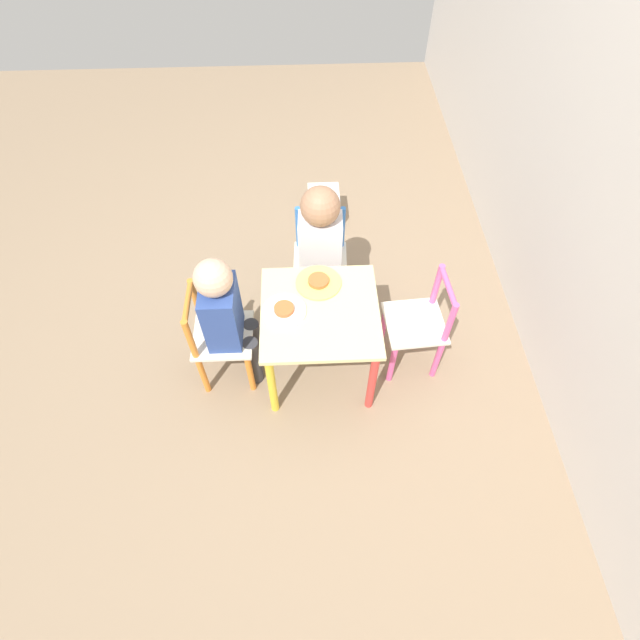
{
  "coord_description": "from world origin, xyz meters",
  "views": [
    {
      "loc": [
        1.28,
        -0.06,
        2.08
      ],
      "look_at": [
        0.0,
        0.0,
        0.38
      ],
      "focal_mm": 28.0,
      "sensor_mm": 36.0,
      "label": 1
    }
  ],
  "objects_px": {
    "kids_table": "(320,322)",
    "plate_left": "(319,282)",
    "chair_blue": "(320,261)",
    "child_front": "(227,314)",
    "chair_orange": "(219,338)",
    "plate_front": "(284,310)",
    "storage_bin": "(324,207)",
    "chair_pink": "(419,326)",
    "child_left": "(320,242)"
  },
  "relations": [
    {
      "from": "kids_table",
      "to": "chair_pink",
      "type": "distance_m",
      "value": 0.46
    },
    {
      "from": "chair_pink",
      "to": "kids_table",
      "type": "bearing_deg",
      "value": -90.0
    },
    {
      "from": "kids_table",
      "to": "plate_front",
      "type": "relative_size",
      "value": 2.69
    },
    {
      "from": "chair_blue",
      "to": "child_left",
      "type": "bearing_deg",
      "value": -90.0
    },
    {
      "from": "chair_orange",
      "to": "kids_table",
      "type": "bearing_deg",
      "value": -90.0
    },
    {
      "from": "plate_front",
      "to": "chair_blue",
      "type": "bearing_deg",
      "value": 159.28
    },
    {
      "from": "child_left",
      "to": "child_front",
      "type": "bearing_deg",
      "value": -133.6
    },
    {
      "from": "kids_table",
      "to": "storage_bin",
      "type": "xyz_separation_m",
      "value": [
        -1.05,
        0.07,
        -0.27
      ]
    },
    {
      "from": "chair_pink",
      "to": "plate_left",
      "type": "distance_m",
      "value": 0.5
    },
    {
      "from": "plate_front",
      "to": "storage_bin",
      "type": "bearing_deg",
      "value": 168.37
    },
    {
      "from": "plate_left",
      "to": "child_front",
      "type": "bearing_deg",
      "value": -69.08
    },
    {
      "from": "plate_left",
      "to": "kids_table",
      "type": "bearing_deg",
      "value": -0.0
    },
    {
      "from": "child_left",
      "to": "plate_left",
      "type": "xyz_separation_m",
      "value": [
        0.24,
        -0.02,
        -0.01
      ]
    },
    {
      "from": "chair_pink",
      "to": "plate_front",
      "type": "xyz_separation_m",
      "value": [
        0.03,
        -0.6,
        0.19
      ]
    },
    {
      "from": "child_left",
      "to": "kids_table",
      "type": "bearing_deg",
      "value": -90.0
    },
    {
      "from": "kids_table",
      "to": "child_front",
      "type": "xyz_separation_m",
      "value": [
        -0.0,
        -0.39,
        0.08
      ]
    },
    {
      "from": "storage_bin",
      "to": "child_front",
      "type": "bearing_deg",
      "value": -23.38
    },
    {
      "from": "chair_orange",
      "to": "chair_pink",
      "type": "height_order",
      "value": "same"
    },
    {
      "from": "child_front",
      "to": "plate_left",
      "type": "distance_m",
      "value": 0.41
    },
    {
      "from": "chair_pink",
      "to": "child_left",
      "type": "relative_size",
      "value": 0.72
    },
    {
      "from": "child_front",
      "to": "plate_front",
      "type": "height_order",
      "value": "child_front"
    },
    {
      "from": "child_front",
      "to": "plate_left",
      "type": "relative_size",
      "value": 3.73
    },
    {
      "from": "kids_table",
      "to": "plate_left",
      "type": "xyz_separation_m",
      "value": [
        -0.15,
        0.0,
        0.09
      ]
    },
    {
      "from": "storage_bin",
      "to": "chair_blue",
      "type": "bearing_deg",
      "value": -4.45
    },
    {
      "from": "chair_blue",
      "to": "plate_left",
      "type": "bearing_deg",
      "value": -91.32
    },
    {
      "from": "kids_table",
      "to": "chair_orange",
      "type": "bearing_deg",
      "value": -90.1
    },
    {
      "from": "child_front",
      "to": "storage_bin",
      "type": "bearing_deg",
      "value": -23.28
    },
    {
      "from": "chair_blue",
      "to": "child_front",
      "type": "relative_size",
      "value": 0.72
    },
    {
      "from": "kids_table",
      "to": "plate_left",
      "type": "distance_m",
      "value": 0.17
    },
    {
      "from": "child_front",
      "to": "storage_bin",
      "type": "xyz_separation_m",
      "value": [
        -1.05,
        0.46,
        -0.34
      ]
    },
    {
      "from": "kids_table",
      "to": "chair_blue",
      "type": "distance_m",
      "value": 0.46
    },
    {
      "from": "child_left",
      "to": "storage_bin",
      "type": "relative_size",
      "value": 3.6
    },
    {
      "from": "child_left",
      "to": "plate_front",
      "type": "xyz_separation_m",
      "value": [
        0.39,
        -0.17,
        -0.01
      ]
    },
    {
      "from": "kids_table",
      "to": "plate_front",
      "type": "distance_m",
      "value": 0.17
    },
    {
      "from": "chair_orange",
      "to": "storage_bin",
      "type": "distance_m",
      "value": 1.19
    },
    {
      "from": "chair_blue",
      "to": "plate_front",
      "type": "relative_size",
      "value": 2.91
    },
    {
      "from": "chair_orange",
      "to": "plate_left",
      "type": "height_order",
      "value": "chair_orange"
    },
    {
      "from": "child_front",
      "to": "plate_front",
      "type": "bearing_deg",
      "value": -90.06
    },
    {
      "from": "chair_blue",
      "to": "child_front",
      "type": "xyz_separation_m",
      "value": [
        0.45,
        -0.41,
        0.18
      ]
    },
    {
      "from": "plate_front",
      "to": "storage_bin",
      "type": "xyz_separation_m",
      "value": [
        -1.05,
        0.22,
        -0.35
      ]
    },
    {
      "from": "kids_table",
      "to": "plate_left",
      "type": "bearing_deg",
      "value": 180.0
    },
    {
      "from": "chair_blue",
      "to": "child_left",
      "type": "relative_size",
      "value": 0.72
    },
    {
      "from": "chair_pink",
      "to": "plate_front",
      "type": "relative_size",
      "value": 2.91
    },
    {
      "from": "child_front",
      "to": "plate_left",
      "type": "height_order",
      "value": "child_front"
    },
    {
      "from": "child_front",
      "to": "child_left",
      "type": "bearing_deg",
      "value": -46.17
    },
    {
      "from": "chair_orange",
      "to": "plate_left",
      "type": "distance_m",
      "value": 0.51
    },
    {
      "from": "chair_blue",
      "to": "child_front",
      "type": "distance_m",
      "value": 0.63
    },
    {
      "from": "kids_table",
      "to": "storage_bin",
      "type": "bearing_deg",
      "value": 176.31
    },
    {
      "from": "child_front",
      "to": "plate_left",
      "type": "bearing_deg",
      "value": -68.98
    },
    {
      "from": "chair_orange",
      "to": "child_left",
      "type": "distance_m",
      "value": 0.64
    }
  ]
}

